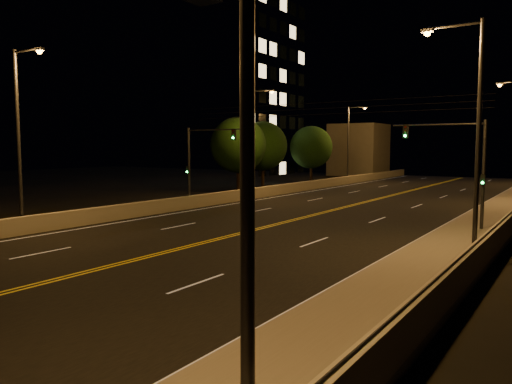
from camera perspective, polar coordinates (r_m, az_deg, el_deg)
The scene contains 20 objects.
road at distance 27.71m, azimuth -1.18°, elevation -4.61°, with size 18.00×120.00×0.02m, color black.
sidewalk at distance 23.42m, azimuth 21.28°, elevation -6.44°, with size 3.60×120.00×0.30m, color gray.
curb at distance 23.88m, azimuth 16.86°, elevation -6.27°, with size 0.14×120.00×0.15m, color gray.
parapet_wall at distance 23.02m, azimuth 25.37°, elevation -5.14°, with size 0.30×120.00×1.00m, color #AEA591.
jersey_barrier at distance 34.01m, azimuth -14.71°, elevation -2.14°, with size 0.45×120.00×0.98m, color #AEA591.
distant_building_left at distance 84.85m, azimuth 11.65°, elevation 4.75°, with size 8.00×8.00×8.44m, color gray.
parapet_rail at distance 22.94m, azimuth 25.42°, elevation -3.84°, with size 0.06×0.06×120.00m, color black.
lane_markings at distance 27.65m, azimuth -1.26°, elevation -4.61°, with size 17.32×116.00×0.00m.
streetlight_0 at distance 6.78m, azimuth -2.87°, elevation 13.14°, with size 2.55×0.28×9.90m.
streetlight_1 at distance 22.66m, azimuth 23.49°, elevation 7.14°, with size 2.55×0.28×9.90m.
streetlight_4 at distance 29.85m, azimuth -25.30°, elevation 6.50°, with size 2.55×0.28×9.90m.
streetlight_5 at distance 45.90m, azimuth -0.27°, elevation 6.37°, with size 2.55×0.28×9.90m.
streetlight_6 at distance 65.77m, azimuth 10.70°, elevation 5.93°, with size 2.55×0.28×9.90m.
traffic_signal_right at distance 29.56m, azimuth 22.71°, elevation 3.17°, with size 5.11×0.31×6.17m.
traffic_signal_left at distance 37.88m, azimuth -6.55°, elevation 3.90°, with size 5.11×0.31×6.17m.
overhead_wires at distance 35.64m, azimuth 7.62°, elevation 9.45°, with size 22.00×0.03×0.83m.
building_tower at distance 70.07m, azimuth -6.09°, elevation 11.28°, with size 24.00×15.00×25.51m.
tree_0 at distance 51.49m, azimuth -2.05°, elevation 5.39°, with size 5.75×5.75×7.79m.
tree_1 at distance 57.54m, azimuth 0.78°, elevation 5.28°, with size 5.64×5.64×7.64m.
tree_2 at distance 64.60m, azimuth 6.32°, elevation 5.10°, with size 5.45×5.45×7.39m.
Camera 1 is at (15.51, -2.48, 4.73)m, focal length 35.00 mm.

